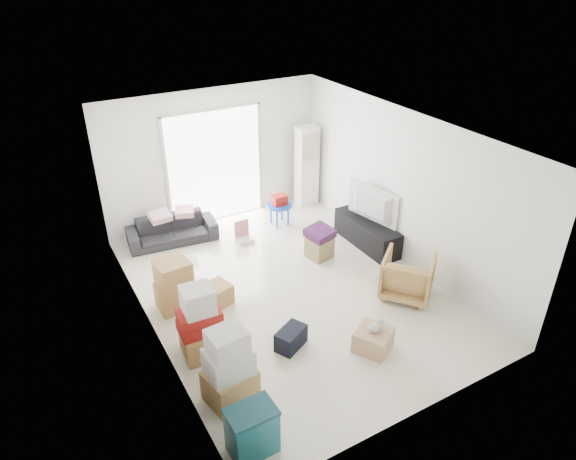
# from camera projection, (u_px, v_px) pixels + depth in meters

# --- Properties ---
(room_shell) EXTENTS (4.98, 6.48, 3.18)m
(room_shell) POSITION_uv_depth(u_px,v_px,m) (289.00, 217.00, 7.85)
(room_shell) COLOR beige
(room_shell) RESTS_ON ground
(sliding_door) EXTENTS (2.10, 0.04, 2.33)m
(sliding_door) POSITION_uv_depth(u_px,v_px,m) (215.00, 162.00, 10.17)
(sliding_door) COLOR white
(sliding_door) RESTS_ON room_shell
(ac_tower) EXTENTS (0.45, 0.30, 1.75)m
(ac_tower) POSITION_uv_depth(u_px,v_px,m) (307.00, 166.00, 10.94)
(ac_tower) COLOR white
(ac_tower) RESTS_ON room_shell
(tv_console) EXTENTS (0.45, 1.51, 0.50)m
(tv_console) POSITION_uv_depth(u_px,v_px,m) (367.00, 233.00, 9.67)
(tv_console) COLOR black
(tv_console) RESTS_ON room_shell
(television) EXTENTS (0.87, 1.25, 0.15)m
(television) POSITION_uv_depth(u_px,v_px,m) (368.00, 218.00, 9.51)
(television) COLOR black
(television) RESTS_ON tv_console
(sofa) EXTENTS (1.72, 0.68, 0.65)m
(sofa) POSITION_uv_depth(u_px,v_px,m) (172.00, 226.00, 9.75)
(sofa) COLOR #26262B
(sofa) RESTS_ON room_shell
(pillow_left) EXTENTS (0.38, 0.31, 0.11)m
(pillow_left) POSITION_uv_depth(u_px,v_px,m) (159.00, 210.00, 9.49)
(pillow_left) COLOR #F3B1C0
(pillow_left) RESTS_ON sofa
(pillow_right) EXTENTS (0.38, 0.34, 0.11)m
(pillow_right) POSITION_uv_depth(u_px,v_px,m) (184.00, 205.00, 9.67)
(pillow_right) COLOR #F3B1C0
(pillow_right) RESTS_ON sofa
(armchair) EXTENTS (1.05, 1.06, 0.80)m
(armchair) POSITION_uv_depth(u_px,v_px,m) (408.00, 274.00, 8.19)
(armchair) COLOR tan
(armchair) RESTS_ON room_shell
(storage_bins) EXTENTS (0.55, 0.39, 0.62)m
(storage_bins) POSITION_uv_depth(u_px,v_px,m) (252.00, 430.00, 5.65)
(storage_bins) COLOR #145D64
(storage_bins) RESTS_ON room_shell
(box_stack_a) EXTENTS (0.66, 0.59, 1.07)m
(box_stack_a) POSITION_uv_depth(u_px,v_px,m) (229.00, 370.00, 6.23)
(box_stack_a) COLOR #AE804E
(box_stack_a) RESTS_ON room_shell
(box_stack_b) EXTENTS (0.60, 0.58, 1.09)m
(box_stack_b) POSITION_uv_depth(u_px,v_px,m) (200.00, 326.00, 6.96)
(box_stack_b) COLOR #AE804E
(box_stack_b) RESTS_ON room_shell
(box_stack_c) EXTENTS (0.57, 0.51, 0.84)m
(box_stack_c) POSITION_uv_depth(u_px,v_px,m) (175.00, 285.00, 7.91)
(box_stack_c) COLOR #AE804E
(box_stack_c) RESTS_ON room_shell
(loose_box) EXTENTS (0.48, 0.48, 0.33)m
(loose_box) POSITION_uv_depth(u_px,v_px,m) (217.00, 294.00, 8.12)
(loose_box) COLOR #AE804E
(loose_box) RESTS_ON room_shell
(duffel_bag) EXTENTS (0.54, 0.46, 0.30)m
(duffel_bag) POSITION_uv_depth(u_px,v_px,m) (291.00, 338.00, 7.23)
(duffel_bag) COLOR black
(duffel_bag) RESTS_ON room_shell
(ottoman) EXTENTS (0.46, 0.46, 0.40)m
(ottoman) POSITION_uv_depth(u_px,v_px,m) (319.00, 247.00, 9.31)
(ottoman) COLOR #968257
(ottoman) RESTS_ON room_shell
(blanket) EXTENTS (0.51, 0.51, 0.14)m
(blanket) POSITION_uv_depth(u_px,v_px,m) (320.00, 235.00, 9.18)
(blanket) COLOR #461F4F
(blanket) RESTS_ON ottoman
(kids_table) EXTENTS (0.52, 0.52, 0.65)m
(kids_table) POSITION_uv_depth(u_px,v_px,m) (279.00, 204.00, 10.29)
(kids_table) COLOR #0F41C1
(kids_table) RESTS_ON room_shell
(toy_walker) EXTENTS (0.31, 0.27, 0.41)m
(toy_walker) POSITION_uv_depth(u_px,v_px,m) (243.00, 236.00, 9.86)
(toy_walker) COLOR silver
(toy_walker) RESTS_ON room_shell
(wood_crate) EXTENTS (0.64, 0.64, 0.31)m
(wood_crate) POSITION_uv_depth(u_px,v_px,m) (373.00, 340.00, 7.19)
(wood_crate) COLOR tan
(wood_crate) RESTS_ON room_shell
(plush_bunny) EXTENTS (0.29, 0.16, 0.15)m
(plush_bunny) POSITION_uv_depth(u_px,v_px,m) (376.00, 326.00, 7.10)
(plush_bunny) COLOR #B2ADA8
(plush_bunny) RESTS_ON wood_crate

